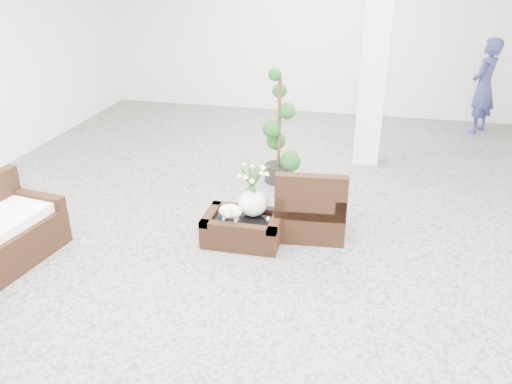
# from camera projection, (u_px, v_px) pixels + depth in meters

# --- Properties ---
(ground) EXTENTS (11.00, 11.00, 0.00)m
(ground) POSITION_uv_depth(u_px,v_px,m) (258.00, 234.00, 6.35)
(ground) COLOR gray
(ground) RESTS_ON ground
(column) EXTENTS (0.40, 0.40, 3.50)m
(column) POSITION_uv_depth(u_px,v_px,m) (375.00, 53.00, 7.85)
(column) COLOR white
(column) RESTS_ON ground
(coffee_table) EXTENTS (0.90, 0.60, 0.31)m
(coffee_table) POSITION_uv_depth(u_px,v_px,m) (243.00, 229.00, 6.14)
(coffee_table) COLOR black
(coffee_table) RESTS_ON ground
(sheep_figurine) EXTENTS (0.28, 0.23, 0.21)m
(sheep_figurine) POSITION_uv_depth(u_px,v_px,m) (230.00, 213.00, 5.97)
(sheep_figurine) COLOR white
(sheep_figurine) RESTS_ON coffee_table
(planter_narcissus) EXTENTS (0.44, 0.44, 0.80)m
(planter_narcissus) POSITION_uv_depth(u_px,v_px,m) (253.00, 184.00, 5.98)
(planter_narcissus) COLOR white
(planter_narcissus) RESTS_ON coffee_table
(tealight) EXTENTS (0.04, 0.04, 0.03)m
(tealight) POSITION_uv_depth(u_px,v_px,m) (268.00, 219.00, 6.03)
(tealight) COLOR white
(tealight) RESTS_ON coffee_table
(armchair) EXTENTS (0.89, 0.86, 0.88)m
(armchair) POSITION_uv_depth(u_px,v_px,m) (311.00, 198.00, 6.27)
(armchair) COLOR black
(armchair) RESTS_ON ground
(topiary) EXTENTS (0.45, 0.45, 1.67)m
(topiary) POSITION_uv_depth(u_px,v_px,m) (279.00, 128.00, 7.47)
(topiary) COLOR #154315
(topiary) RESTS_ON ground
(shopper) EXTENTS (0.71, 0.77, 1.76)m
(shopper) POSITION_uv_depth(u_px,v_px,m) (484.00, 86.00, 9.60)
(shopper) COLOR navy
(shopper) RESTS_ON ground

